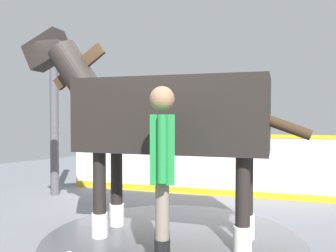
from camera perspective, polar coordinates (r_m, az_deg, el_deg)
The scene contains 6 objects.
ground_plane at distance 4.96m, azimuth -1.41°, elevation -16.11°, with size 16.00×16.00×0.02m, color slate.
wet_patch at distance 4.57m, azimuth 0.74°, elevation -17.51°, with size 3.18×3.18×0.00m, color #4C4C54.
barrier_wall at distance 6.79m, azimuth 6.70°, elevation -6.49°, with size 5.28×2.37×1.16m.
roof_post_near at distance 7.03m, azimuth -17.84°, elevation 0.71°, with size 0.16×0.16×2.79m, color #4C4C51.
horse at distance 4.35m, azimuth -0.91°, elevation 1.46°, with size 3.47×1.83×2.67m.
handler at distance 3.40m, azimuth -0.95°, elevation -6.08°, with size 0.51×0.55×1.78m.
Camera 1 is at (-3.17, 3.50, 1.50)m, focal length 37.85 mm.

